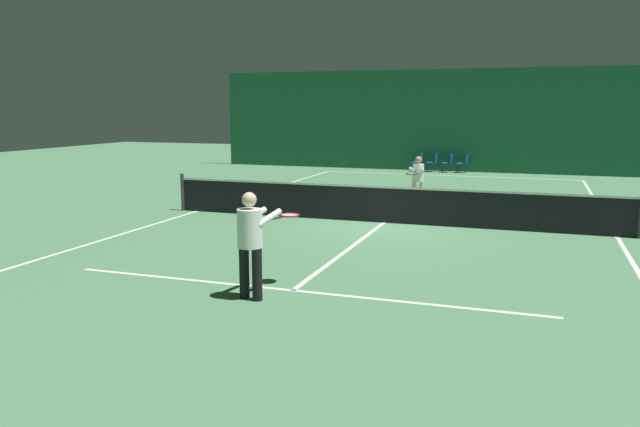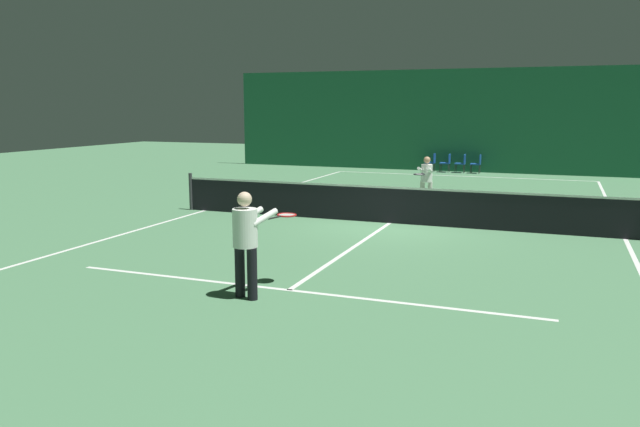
{
  "view_description": "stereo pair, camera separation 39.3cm",
  "coord_description": "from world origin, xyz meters",
  "px_view_note": "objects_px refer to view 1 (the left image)",
  "views": [
    {
      "loc": [
        3.64,
        -15.52,
        2.95
      ],
      "look_at": [
        -0.18,
        -4.53,
        0.96
      ],
      "focal_mm": 35.0,
      "sensor_mm": 36.0,
      "label": 1
    },
    {
      "loc": [
        4.0,
        -15.38,
        2.95
      ],
      "look_at": [
        -0.18,
        -4.53,
        0.96
      ],
      "focal_mm": 35.0,
      "sensor_mm": 36.0,
      "label": 2
    }
  ],
  "objects_px": {
    "courtside_chair_0": "(419,161)",
    "courtside_chair_1": "(433,161)",
    "tennis_net": "(384,203)",
    "player_near": "(252,237)",
    "courtside_chair_3": "(464,162)",
    "courtside_chair_2": "(448,162)",
    "player_far": "(418,177)"
  },
  "relations": [
    {
      "from": "courtside_chair_1",
      "to": "courtside_chair_3",
      "type": "distance_m",
      "value": 1.37
    },
    {
      "from": "tennis_net",
      "to": "player_near",
      "type": "relative_size",
      "value": 7.14
    },
    {
      "from": "player_near",
      "to": "player_far",
      "type": "relative_size",
      "value": 1.13
    },
    {
      "from": "courtside_chair_0",
      "to": "courtside_chair_1",
      "type": "distance_m",
      "value": 0.69
    },
    {
      "from": "courtside_chair_1",
      "to": "courtside_chair_2",
      "type": "relative_size",
      "value": 1.0
    },
    {
      "from": "player_far",
      "to": "courtside_chair_2",
      "type": "height_order",
      "value": "player_far"
    },
    {
      "from": "courtside_chair_0",
      "to": "tennis_net",
      "type": "bearing_deg",
      "value": 6.54
    },
    {
      "from": "player_near",
      "to": "courtside_chair_2",
      "type": "relative_size",
      "value": 2.0
    },
    {
      "from": "player_near",
      "to": "courtside_chair_1",
      "type": "height_order",
      "value": "player_near"
    },
    {
      "from": "courtside_chair_2",
      "to": "courtside_chair_3",
      "type": "height_order",
      "value": "same"
    },
    {
      "from": "player_near",
      "to": "courtside_chair_2",
      "type": "xyz_separation_m",
      "value": [
        0.29,
        20.33,
        -0.49
      ]
    },
    {
      "from": "player_far",
      "to": "courtside_chair_3",
      "type": "xyz_separation_m",
      "value": [
        0.25,
        10.22,
        -0.39
      ]
    },
    {
      "from": "player_far",
      "to": "tennis_net",
      "type": "bearing_deg",
      "value": -3.55
    },
    {
      "from": "tennis_net",
      "to": "player_near",
      "type": "bearing_deg",
      "value": -93.62
    },
    {
      "from": "player_near",
      "to": "courtside_chair_0",
      "type": "relative_size",
      "value": 2.0
    },
    {
      "from": "tennis_net",
      "to": "courtside_chair_0",
      "type": "bearing_deg",
      "value": 96.54
    },
    {
      "from": "player_near",
      "to": "courtside_chair_3",
      "type": "distance_m",
      "value": 20.36
    },
    {
      "from": "courtside_chair_2",
      "to": "tennis_net",
      "type": "bearing_deg",
      "value": 0.67
    },
    {
      "from": "courtside_chair_1",
      "to": "courtside_chair_3",
      "type": "relative_size",
      "value": 1.0
    },
    {
      "from": "tennis_net",
      "to": "courtside_chair_1",
      "type": "xyz_separation_m",
      "value": [
        -0.84,
        13.35,
        -0.03
      ]
    },
    {
      "from": "player_near",
      "to": "courtside_chair_3",
      "type": "bearing_deg",
      "value": 13.2
    },
    {
      "from": "courtside_chair_0",
      "to": "courtside_chair_3",
      "type": "relative_size",
      "value": 1.0
    },
    {
      "from": "courtside_chair_1",
      "to": "courtside_chair_3",
      "type": "bearing_deg",
      "value": 90.0
    },
    {
      "from": "courtside_chair_0",
      "to": "courtside_chair_1",
      "type": "height_order",
      "value": "same"
    },
    {
      "from": "courtside_chair_3",
      "to": "courtside_chair_0",
      "type": "bearing_deg",
      "value": -90.0
    },
    {
      "from": "courtside_chair_3",
      "to": "courtside_chair_2",
      "type": "bearing_deg",
      "value": -90.0
    },
    {
      "from": "player_near",
      "to": "player_far",
      "type": "xyz_separation_m",
      "value": [
        0.73,
        10.11,
        -0.11
      ]
    },
    {
      "from": "player_far",
      "to": "courtside_chair_1",
      "type": "height_order",
      "value": "player_far"
    },
    {
      "from": "player_far",
      "to": "courtside_chair_0",
      "type": "distance_m",
      "value": 10.38
    },
    {
      "from": "courtside_chair_0",
      "to": "courtside_chair_2",
      "type": "relative_size",
      "value": 1.0
    },
    {
      "from": "player_near",
      "to": "courtside_chair_3",
      "type": "xyz_separation_m",
      "value": [
        0.97,
        20.33,
        -0.49
      ]
    },
    {
      "from": "courtside_chair_2",
      "to": "courtside_chair_0",
      "type": "bearing_deg",
      "value": -90.0
    }
  ]
}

